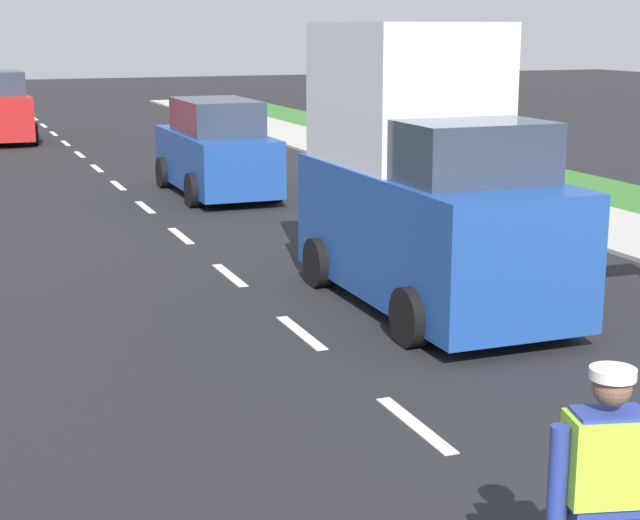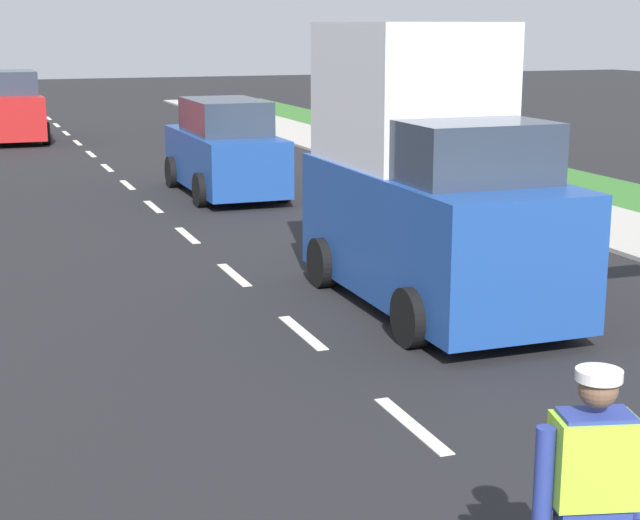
# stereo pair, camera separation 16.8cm
# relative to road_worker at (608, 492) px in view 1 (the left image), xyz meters

# --- Properties ---
(ground_plane) EXTENTS (96.00, 96.00, 0.00)m
(ground_plane) POSITION_rel_road_worker_xyz_m (0.45, 18.62, -0.93)
(ground_plane) COLOR black
(lane_center_line) EXTENTS (0.14, 46.40, 0.01)m
(lane_center_line) POSITION_rel_road_worker_xyz_m (0.45, 22.82, -0.93)
(lane_center_line) COLOR silver
(lane_center_line) RESTS_ON ground
(road_worker) EXTENTS (0.77, 0.39, 1.67)m
(road_worker) POSITION_rel_road_worker_xyz_m (0.00, 0.00, 0.00)
(road_worker) COLOR #383D4C
(road_worker) RESTS_ON ground
(delivery_truck) EXTENTS (2.16, 4.60, 3.54)m
(delivery_truck) POSITION_rel_road_worker_xyz_m (2.39, 7.06, 0.68)
(delivery_truck) COLOR #1E4799
(delivery_truck) RESTS_ON ground
(car_outgoing_far) EXTENTS (1.90, 4.32, 2.01)m
(car_outgoing_far) POSITION_rel_road_worker_xyz_m (2.19, 16.32, 0.00)
(car_outgoing_far) COLOR #1E4799
(car_outgoing_far) RESTS_ON ground
(car_oncoming_third) EXTENTS (1.89, 4.07, 2.15)m
(car_oncoming_third) POSITION_rel_road_worker_xyz_m (-1.32, 28.41, 0.07)
(car_oncoming_third) COLOR red
(car_oncoming_third) RESTS_ON ground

